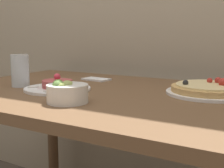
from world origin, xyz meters
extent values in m
cube|color=brown|center=(0.00, 0.43, 0.73)|extent=(1.35, 0.85, 0.03)
cylinder|color=brown|center=(-0.62, 0.79, 0.36)|extent=(0.06, 0.06, 0.71)
cylinder|color=white|center=(0.34, 0.56, 0.75)|extent=(0.31, 0.31, 0.01)
cylinder|color=tan|center=(0.34, 0.56, 0.77)|extent=(0.27, 0.27, 0.02)
cylinder|color=beige|center=(0.34, 0.56, 0.78)|extent=(0.24, 0.24, 0.01)
sphere|color=#B22D23|center=(0.33, 0.60, 0.79)|extent=(0.02, 0.02, 0.02)
sphere|color=#B22D23|center=(0.39, 0.56, 0.79)|extent=(0.03, 0.03, 0.03)
sphere|color=black|center=(0.27, 0.51, 0.79)|extent=(0.02, 0.02, 0.02)
sphere|color=#B22D23|center=(0.36, 0.61, 0.79)|extent=(0.03, 0.03, 0.03)
cylinder|color=white|center=(-0.18, 0.35, 0.75)|extent=(0.25, 0.25, 0.01)
cylinder|color=#A84747|center=(-0.18, 0.35, 0.77)|extent=(0.12, 0.12, 0.03)
sphere|color=#E0384C|center=(-0.18, 0.35, 0.80)|extent=(0.03, 0.03, 0.03)
cube|color=white|center=(-0.09, 0.35, 0.76)|extent=(0.04, 0.02, 0.01)
cube|color=white|center=(-0.15, 0.43, 0.76)|extent=(0.03, 0.04, 0.01)
cube|color=white|center=(-0.26, 0.40, 0.76)|extent=(0.04, 0.04, 0.01)
cube|color=white|center=(-0.26, 0.29, 0.76)|extent=(0.04, 0.04, 0.01)
cube|color=white|center=(-0.15, 0.26, 0.76)|extent=(0.03, 0.04, 0.01)
cylinder|color=white|center=(-0.01, 0.19, 0.77)|extent=(0.13, 0.13, 0.06)
sphere|color=#8EA34C|center=(-0.02, 0.21, 0.80)|extent=(0.03, 0.03, 0.03)
sphere|color=#A3B25B|center=(-0.01, 0.19, 0.80)|extent=(0.03, 0.03, 0.03)
sphere|color=#8EA34C|center=(-0.01, 0.16, 0.80)|extent=(0.03, 0.03, 0.03)
sphere|color=#668E42|center=(-0.02, 0.17, 0.80)|extent=(0.04, 0.04, 0.04)
sphere|color=#668E42|center=(-0.04, 0.19, 0.80)|extent=(0.04, 0.04, 0.04)
sphere|color=#8EA34C|center=(-0.01, 0.18, 0.80)|extent=(0.03, 0.03, 0.03)
cylinder|color=silver|center=(-0.37, 0.33, 0.81)|extent=(0.07, 0.07, 0.13)
cube|color=white|center=(-0.20, 0.64, 0.75)|extent=(0.13, 0.09, 0.01)
camera|label=1|loc=(0.60, -0.56, 0.96)|focal=50.00mm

